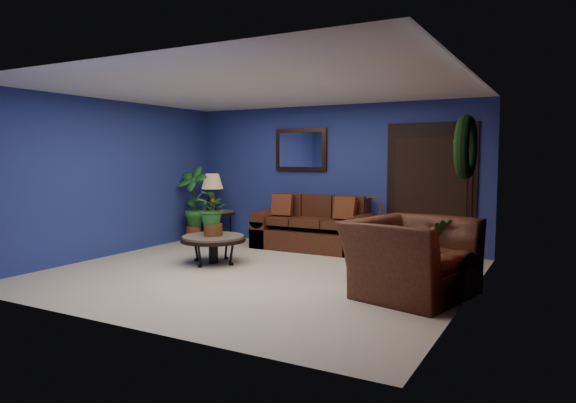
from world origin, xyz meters
The scene contains 18 objects.
floor centered at (0.00, 0.00, 0.00)m, with size 5.50×5.50×0.00m, color beige.
wall_back centered at (0.00, 2.50, 1.25)m, with size 5.50×0.04×2.50m, color navy.
wall_left centered at (-2.75, 0.00, 1.25)m, with size 0.04×5.00×2.50m, color navy.
wall_right_brick centered at (2.75, 0.00, 1.25)m, with size 0.04×5.00×2.50m, color maroon.
ceiling centered at (0.00, 0.00, 2.50)m, with size 5.50×5.00×0.02m, color white.
crown_molding centered at (2.72, 0.00, 2.43)m, with size 0.03×5.00×0.14m, color white.
wall_mirror centered at (-0.60, 2.46, 1.72)m, with size 1.02×0.06×0.77m, color #3F2614.
closet_door centered at (1.75, 2.47, 1.05)m, with size 1.44×0.06×2.18m, color black.
wreath centered at (2.69, 0.05, 1.70)m, with size 0.72×0.72×0.16m, color black.
sofa centered at (-0.12, 2.08, 0.30)m, with size 2.06×0.89×0.93m.
coffee_table centered at (-0.93, 0.24, 0.36)m, with size 0.97×0.97×0.42m.
end_table centered at (-2.30, 2.05, 0.42)m, with size 0.61×0.61×0.56m.
table_lamp centered at (-2.30, 2.05, 1.00)m, with size 0.41×0.41×0.69m.
side_chair centered at (0.84, 2.12, 0.53)m, with size 0.41×0.41×0.94m.
armchair centered at (2.15, -0.11, 0.44)m, with size 1.36×1.18×0.88m, color #4E2616.
coffee_plant centered at (-0.93, 0.24, 0.79)m, with size 0.58×0.53×0.68m.
floor_plant centered at (2.35, 0.34, 0.45)m, with size 0.45×0.40×0.86m.
tall_plant centered at (-2.45, 1.65, 0.77)m, with size 0.64×0.45×1.43m.
Camera 1 is at (3.70, -5.88, 1.59)m, focal length 32.00 mm.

